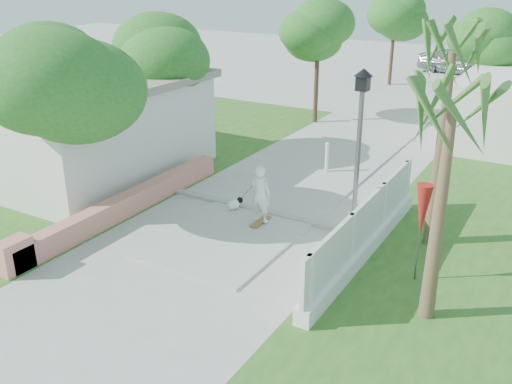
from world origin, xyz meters
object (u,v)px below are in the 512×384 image
Objects in this scene: parked_car at (456,61)px; dog at (235,204)px; patio_umbrella at (422,211)px; street_lamp at (358,153)px; bollard at (327,157)px; skateboarder at (253,193)px.

dog is at bearing -169.65° from parked_car.
parked_car is (-5.04, 27.01, -0.87)m from patio_umbrella.
street_lamp is 4.29m from dog.
dog is 25.81m from parked_car.
bollard is 4.41m from dog.
skateboarder reaches higher than dog.
skateboarder is at bearing -179.08° from street_lamp.
bollard is 7.25m from patio_umbrella.
bollard is at bearing -92.77° from skateboarder.
dog is (-5.57, 1.21, -1.47)m from patio_umbrella.
skateboarder is (-2.93, -0.05, -1.63)m from street_lamp.
street_lamp reaches higher than parked_car.
patio_umbrella is (4.60, -5.50, 1.10)m from bollard.
street_lamp reaches higher than patio_umbrella.
bollard is 0.47× the size of patio_umbrella.
dog is (-0.97, -4.29, -0.37)m from bollard.
street_lamp is at bearing 152.24° from patio_umbrella.
skateboarder is at bearing -168.01° from parked_car.
patio_umbrella is at bearing 168.94° from skateboarder.
patio_umbrella reaches higher than skateboarder.
patio_umbrella is at bearing 12.16° from dog.
street_lamp is 5.56m from bollard.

